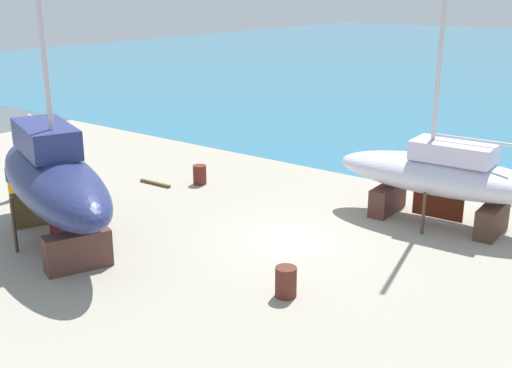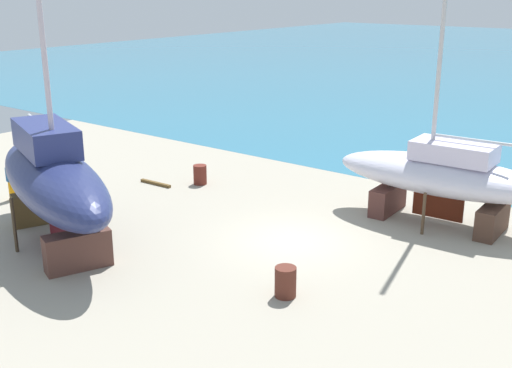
{
  "view_description": "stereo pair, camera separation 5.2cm",
  "coord_description": "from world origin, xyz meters",
  "px_view_note": "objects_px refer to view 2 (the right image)",
  "views": [
    {
      "loc": [
        11.93,
        -17.59,
        8.8
      ],
      "look_at": [
        -1.53,
        -0.14,
        1.9
      ],
      "focal_mm": 44.33,
      "sensor_mm": 36.0,
      "label": 1
    },
    {
      "loc": [
        11.97,
        -17.56,
        8.8
      ],
      "look_at": [
        -1.53,
        -0.14,
        1.9
      ],
      "focal_mm": 44.33,
      "sensor_mm": 36.0,
      "label": 2
    }
  ],
  "objects_px": {
    "barrel_tipped_left": "(285,282)",
    "barrel_blue_faded": "(200,175)",
    "sailboat_mid_port": "(53,178)",
    "sailboat_far_slipway": "(442,176)",
    "worker": "(12,180)"
  },
  "relations": [
    {
      "from": "barrel_tipped_left",
      "to": "barrel_blue_faded",
      "type": "bearing_deg",
      "value": 145.04
    },
    {
      "from": "sailboat_mid_port",
      "to": "sailboat_far_slipway",
      "type": "height_order",
      "value": "sailboat_mid_port"
    },
    {
      "from": "sailboat_mid_port",
      "to": "sailboat_far_slipway",
      "type": "relative_size",
      "value": 1.33
    },
    {
      "from": "sailboat_far_slipway",
      "to": "barrel_tipped_left",
      "type": "distance_m",
      "value": 8.85
    },
    {
      "from": "sailboat_far_slipway",
      "to": "barrel_blue_faded",
      "type": "relative_size",
      "value": 13.92
    },
    {
      "from": "sailboat_mid_port",
      "to": "sailboat_far_slipway",
      "type": "bearing_deg",
      "value": 67.15
    },
    {
      "from": "barrel_blue_faded",
      "to": "worker",
      "type": "bearing_deg",
      "value": -126.55
    },
    {
      "from": "worker",
      "to": "barrel_tipped_left",
      "type": "relative_size",
      "value": 1.78
    },
    {
      "from": "barrel_tipped_left",
      "to": "barrel_blue_faded",
      "type": "height_order",
      "value": "barrel_tipped_left"
    },
    {
      "from": "sailboat_mid_port",
      "to": "worker",
      "type": "bearing_deg",
      "value": -176.25
    },
    {
      "from": "sailboat_mid_port",
      "to": "barrel_blue_faded",
      "type": "distance_m",
      "value": 8.61
    },
    {
      "from": "sailboat_far_slipway",
      "to": "barrel_blue_faded",
      "type": "bearing_deg",
      "value": 7.97
    },
    {
      "from": "sailboat_mid_port",
      "to": "worker",
      "type": "relative_size",
      "value": 10.11
    },
    {
      "from": "sailboat_far_slipway",
      "to": "barrel_tipped_left",
      "type": "xyz_separation_m",
      "value": [
        -1.15,
        -8.66,
        -1.45
      ]
    },
    {
      "from": "sailboat_far_slipway",
      "to": "barrel_tipped_left",
      "type": "height_order",
      "value": "sailboat_far_slipway"
    }
  ]
}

